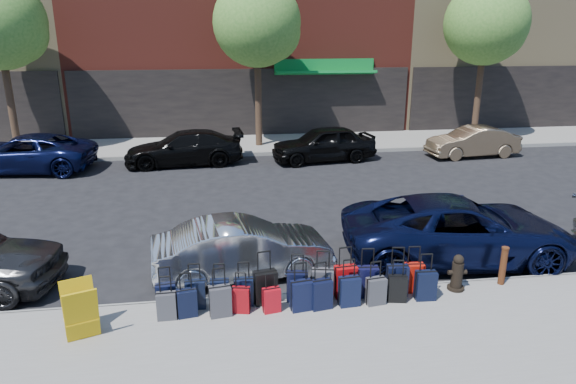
{
  "coord_description": "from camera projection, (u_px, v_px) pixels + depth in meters",
  "views": [
    {
      "loc": [
        -1.37,
        -13.7,
        5.27
      ],
      "look_at": [
        0.32,
        -1.5,
        1.34
      ],
      "focal_mm": 32.0,
      "sensor_mm": 36.0,
      "label": 1
    }
  ],
  "objects": [
    {
      "name": "suitcase_back_4",
      "position": [
        272.0,
        300.0,
        9.67
      ],
      "size": [
        0.35,
        0.24,
        0.77
      ],
      "rotation": [
        0.0,
        0.0,
        0.19
      ],
      "color": "#B40B16",
      "rests_on": "sidewalk_near"
    },
    {
      "name": "bollard",
      "position": [
        503.0,
        265.0,
        10.66
      ],
      "size": [
        0.15,
        0.15,
        0.83
      ],
      "color": "#38190C",
      "rests_on": "sidewalk_near"
    },
    {
      "name": "suitcase_front_5",
      "position": [
        297.0,
        286.0,
        10.05
      ],
      "size": [
        0.43,
        0.29,
        0.97
      ],
      "rotation": [
        0.0,
        0.0,
        -0.17
      ],
      "color": "black",
      "rests_on": "sidewalk_near"
    },
    {
      "name": "ground",
      "position": [
        270.0,
        221.0,
        14.71
      ],
      "size": [
        120.0,
        120.0,
        0.0
      ],
      "primitive_type": "plane",
      "color": "black",
      "rests_on": "ground"
    },
    {
      "name": "suitcase_back_5",
      "position": [
        301.0,
        295.0,
        9.72
      ],
      "size": [
        0.43,
        0.29,
        0.95
      ],
      "rotation": [
        0.0,
        0.0,
        0.16
      ],
      "color": "black",
      "rests_on": "sidewalk_near"
    },
    {
      "name": "car_far_3",
      "position": [
        473.0,
        142.0,
        21.97
      ],
      "size": [
        4.0,
        1.68,
        1.29
      ],
      "primitive_type": "imported",
      "rotation": [
        0.0,
        0.0,
        -1.49
      ],
      "color": "#92795A",
      "rests_on": "ground"
    },
    {
      "name": "suitcase_back_8",
      "position": [
        376.0,
        291.0,
        9.93
      ],
      "size": [
        0.39,
        0.26,
        0.88
      ],
      "rotation": [
        0.0,
        0.0,
        0.15
      ],
      "color": "#3B3B40",
      "rests_on": "sidewalk_near"
    },
    {
      "name": "suitcase_front_7",
      "position": [
        346.0,
        281.0,
        10.19
      ],
      "size": [
        0.46,
        0.28,
        1.05
      ],
      "rotation": [
        0.0,
        0.0,
        0.1
      ],
      "color": "#AB0B0D",
      "rests_on": "sidewalk_near"
    },
    {
      "name": "suitcase_front_9",
      "position": [
        397.0,
        280.0,
        10.27
      ],
      "size": [
        0.44,
        0.28,
        1.01
      ],
      "rotation": [
        0.0,
        0.0,
        -0.11
      ],
      "color": "black",
      "rests_on": "sidewalk_near"
    },
    {
      "name": "car_far_2",
      "position": [
        323.0,
        144.0,
        21.21
      ],
      "size": [
        4.48,
        2.3,
        1.46
      ],
      "primitive_type": "imported",
      "rotation": [
        0.0,
        0.0,
        -1.43
      ],
      "color": "black",
      "rests_on": "ground"
    },
    {
      "name": "suitcase_back_7",
      "position": [
        349.0,
        291.0,
        9.88
      ],
      "size": [
        0.41,
        0.26,
        0.94
      ],
      "rotation": [
        0.0,
        0.0,
        0.09
      ],
      "color": "black",
      "rests_on": "sidewalk_near"
    },
    {
      "name": "suitcase_front_10",
      "position": [
        413.0,
        278.0,
        10.4
      ],
      "size": [
        0.42,
        0.25,
        0.97
      ],
      "rotation": [
        0.0,
        0.0,
        -0.08
      ],
      "color": "#B2160B",
      "rests_on": "sidewalk_near"
    },
    {
      "name": "suitcase_back_6",
      "position": [
        321.0,
        294.0,
        9.77
      ],
      "size": [
        0.43,
        0.29,
        0.94
      ],
      "rotation": [
        0.0,
        0.0,
        0.18
      ],
      "color": "black",
      "rests_on": "sidewalk_near"
    },
    {
      "name": "fire_hydrant",
      "position": [
        457.0,
        273.0,
        10.46
      ],
      "size": [
        0.39,
        0.35,
        0.77
      ],
      "rotation": [
        0.0,
        0.0,
        -0.04
      ],
      "color": "black",
      "rests_on": "sidewalk_near"
    },
    {
      "name": "suitcase_back_9",
      "position": [
        397.0,
        288.0,
        10.04
      ],
      "size": [
        0.39,
        0.27,
        0.86
      ],
      "rotation": [
        0.0,
        0.0,
        -0.19
      ],
      "color": "black",
      "rests_on": "sidewalk_near"
    },
    {
      "name": "suitcase_front_2",
      "position": [
        220.0,
        292.0,
        9.88
      ],
      "size": [
        0.37,
        0.22,
        0.86
      ],
      "rotation": [
        0.0,
        0.0,
        -0.06
      ],
      "color": "black",
      "rests_on": "sidewalk_near"
    },
    {
      "name": "tree_center",
      "position": [
        260.0,
        25.0,
        22.11
      ],
      "size": [
        3.8,
        3.8,
        7.27
      ],
      "color": "black",
      "rests_on": "sidewalk_far"
    },
    {
      "name": "suitcase_front_0",
      "position": [
        166.0,
        297.0,
        9.69
      ],
      "size": [
        0.39,
        0.24,
        0.89
      ],
      "rotation": [
        0.0,
        0.0,
        0.11
      ],
      "color": "black",
      "rests_on": "sidewalk_near"
    },
    {
      "name": "suitcase_front_6",
      "position": [
        323.0,
        284.0,
        10.1
      ],
      "size": [
        0.46,
        0.31,
        1.01
      ],
      "rotation": [
        0.0,
        0.0,
        -0.2
      ],
      "color": "#414147",
      "rests_on": "sidewalk_near"
    },
    {
      "name": "sidewalk_near",
      "position": [
        310.0,
        355.0,
        8.55
      ],
      "size": [
        60.0,
        4.0,
        0.15
      ],
      "primitive_type": "cube",
      "color": "gray",
      "rests_on": "ground"
    },
    {
      "name": "car_far_1",
      "position": [
        184.0,
        148.0,
        20.66
      ],
      "size": [
        4.82,
        2.22,
        1.36
      ],
      "primitive_type": "imported",
      "rotation": [
        0.0,
        0.0,
        -1.51
      ],
      "color": "black",
      "rests_on": "ground"
    },
    {
      "name": "suitcase_front_3",
      "position": [
        244.0,
        292.0,
        9.9
      ],
      "size": [
        0.38,
        0.22,
        0.88
      ],
      "rotation": [
        0.0,
        0.0,
        -0.06
      ],
      "color": "black",
      "rests_on": "sidewalk_near"
    },
    {
      "name": "suitcase_back_3",
      "position": [
        241.0,
        300.0,
        9.66
      ],
      "size": [
        0.37,
        0.26,
        0.8
      ],
      "rotation": [
        0.0,
        0.0,
        -0.21
      ],
      "color": "maroon",
      "rests_on": "sidewalk_near"
    },
    {
      "name": "display_rack",
      "position": [
        80.0,
        311.0,
        8.81
      ],
      "size": [
        0.73,
        0.76,
        0.99
      ],
      "rotation": [
        0.0,
        0.0,
        0.35
      ],
      "color": "gold",
      "rests_on": "sidewalk_near"
    },
    {
      "name": "suitcase_front_8",
      "position": [
        367.0,
        282.0,
        10.21
      ],
      "size": [
        0.44,
        0.27,
        1.01
      ],
      "rotation": [
        0.0,
        0.0,
        -0.1
      ],
      "color": "black",
      "rests_on": "sidewalk_near"
    },
    {
      "name": "suitcase_front_4",
      "position": [
        265.0,
        287.0,
        9.95
      ],
      "size": [
        0.48,
        0.33,
        1.07
      ],
      "rotation": [
        0.0,
        0.0,
        0.19
      ],
      "color": "black",
      "rests_on": "sidewalk_near"
    },
    {
      "name": "sidewalk_far",
      "position": [
        248.0,
        144.0,
        24.12
      ],
      "size": [
        60.0,
        4.0,
        0.15
      ],
      "primitive_type": "cube",
      "color": "gray",
      "rests_on": "ground"
    },
    {
      "name": "car_near_1",
      "position": [
        243.0,
        249.0,
        11.27
      ],
      "size": [
        4.09,
        1.89,
        1.3
      ],
      "primitive_type": "imported",
      "rotation": [
        0.0,
        0.0,
        1.71
      ],
      "color": "silver",
      "rests_on": "ground"
    },
    {
      "name": "tree_right",
      "position": [
        489.0,
        25.0,
        23.48
      ],
      "size": [
        3.8,
        3.8,
        7.27
      ],
      "color": "black",
      "rests_on": "sidewalk_far"
    },
    {
      "name": "suitcase_back_10",
      "position": [
        426.0,
        285.0,
        10.1
      ],
      "size": [
        0.41,
        0.25,
        0.95
      ],
      "rotation": [
        0.0,
        0.0,
        -0.04
      ],
      "color": "black",
      "rests_on": "sidewalk_near"
    },
    {
      "name": "suitcase_back_1",
      "position": [
        187.0,
        303.0,
        9.51
      ],
      "size": [
        0.39,
        0.26,
        0.86
      ],
      "rotation": [
        0.0,
        0.0,
        0.16
      ],
      "color": "black",
      "rests_on": "sidewalk_near"
    },
    {
      "name": "curb_far",
      "position": [
        251.0,
        154.0,
        22.21
      ],
      "size": [
        60.0,
        0.08,
        0.15
      ],
      "primitive_type": "cube",
      "color": "gray",
      "rests_on": "ground"
    },
    {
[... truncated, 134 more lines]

